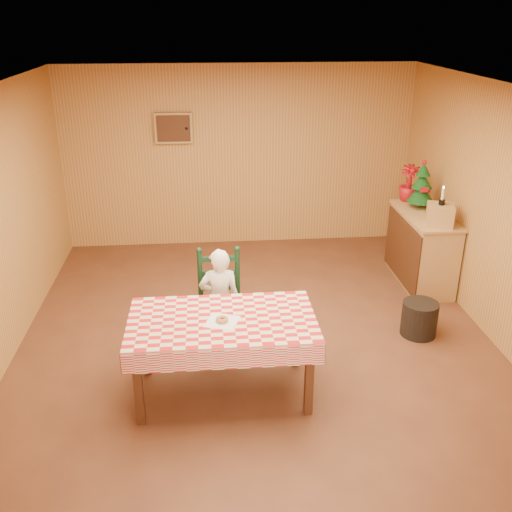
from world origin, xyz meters
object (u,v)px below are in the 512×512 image
(dining_table, at_px, (222,327))
(christmas_tree, at_px, (422,186))
(crate, at_px, (440,215))
(ladder_chair, at_px, (220,303))
(shelf_unit, at_px, (421,248))
(storage_bin, at_px, (419,319))
(seated_child, at_px, (220,301))

(dining_table, height_order, christmas_tree, christmas_tree)
(dining_table, relative_size, crate, 5.52)
(ladder_chair, height_order, shelf_unit, ladder_chair)
(shelf_unit, height_order, storage_bin, shelf_unit)
(shelf_unit, distance_m, christmas_tree, 0.79)
(dining_table, relative_size, ladder_chair, 1.53)
(storage_bin, bearing_deg, christmas_tree, 72.99)
(christmas_tree, bearing_deg, crate, -90.00)
(christmas_tree, height_order, storage_bin, christmas_tree)
(seated_child, relative_size, storage_bin, 2.95)
(dining_table, height_order, crate, crate)
(seated_child, height_order, storage_bin, seated_child)
(seated_child, distance_m, shelf_unit, 2.95)
(ladder_chair, relative_size, seated_child, 0.96)
(dining_table, relative_size, seated_child, 1.47)
(ladder_chair, bearing_deg, seated_child, -90.00)
(ladder_chair, xyz_separation_m, shelf_unit, (2.60, 1.32, -0.04))
(christmas_tree, distance_m, storage_bin, 1.89)
(shelf_unit, relative_size, christmas_tree, 2.00)
(ladder_chair, relative_size, christmas_tree, 1.74)
(crate, relative_size, christmas_tree, 0.48)
(dining_table, bearing_deg, shelf_unit, 39.01)
(dining_table, xyz_separation_m, storage_bin, (2.14, 0.83, -0.50))
(shelf_unit, bearing_deg, storage_bin, -109.75)
(crate, bearing_deg, ladder_chair, -160.56)
(christmas_tree, relative_size, storage_bin, 1.62)
(seated_child, xyz_separation_m, christmas_tree, (2.61, 1.63, 0.65))
(storage_bin, bearing_deg, seated_child, -177.29)
(seated_child, xyz_separation_m, crate, (2.61, 0.98, 0.49))
(ladder_chair, xyz_separation_m, christmas_tree, (2.61, 1.57, 0.71))
(dining_table, relative_size, christmas_tree, 2.67)
(crate, bearing_deg, storage_bin, -118.04)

